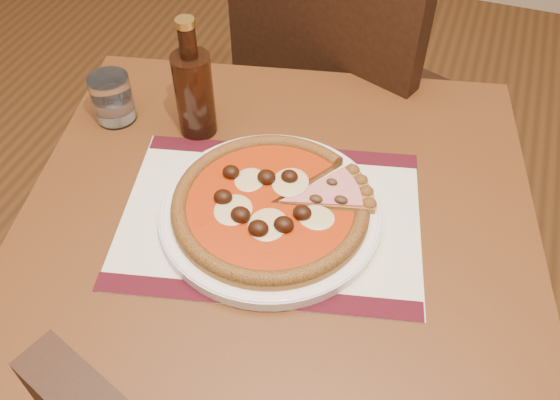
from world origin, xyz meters
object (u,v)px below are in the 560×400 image
object	(u,v)px
chair_far	(342,99)
plate	(271,213)
pizza	(270,204)
bottle	(194,91)
table	(276,261)
water_glass	(112,98)

from	to	relation	value
chair_far	plate	world-z (taller)	chair_far
plate	pizza	xyz separation A→B (m)	(-0.00, -0.00, 0.02)
chair_far	bottle	world-z (taller)	chair_far
plate	bottle	distance (m)	0.25
table	bottle	world-z (taller)	bottle
chair_far	bottle	distance (m)	0.53
table	water_glass	size ratio (longest dim) A/B	10.96
pizza	bottle	distance (m)	0.25
water_glass	bottle	distance (m)	0.16
table	bottle	size ratio (longest dim) A/B	4.35
bottle	water_glass	bearing A→B (deg)	-172.82
chair_far	plate	bearing A→B (deg)	113.05
bottle	chair_far	bearing A→B (deg)	68.39
water_glass	bottle	bearing A→B (deg)	7.18
chair_far	table	bearing A→B (deg)	114.07
table	pizza	xyz separation A→B (m)	(-0.01, 0.01, 0.13)
pizza	chair_far	bearing A→B (deg)	92.62
table	pizza	distance (m)	0.13
chair_far	pizza	bearing A→B (deg)	113.01
chair_far	plate	xyz separation A→B (m)	(0.03, -0.57, 0.21)
chair_far	pizza	size ratio (longest dim) A/B	3.23
pizza	water_glass	bearing A→B (deg)	159.14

